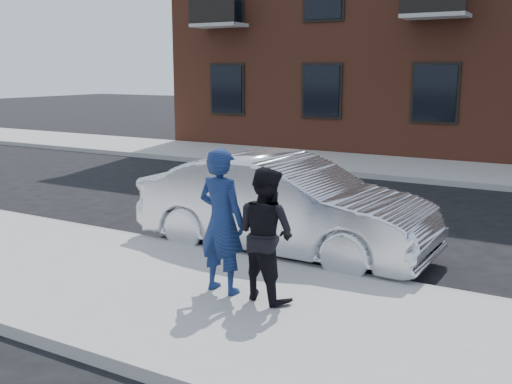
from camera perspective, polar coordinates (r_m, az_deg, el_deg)
The scene contains 8 objects.
ground at distance 8.07m, azimuth -7.61°, elevation -9.55°, with size 100.00×100.00×0.00m, color black.
near_sidewalk at distance 7.86m, azimuth -8.75°, elevation -9.59°, with size 50.00×3.50×0.15m, color gray.
near_curb at distance 9.25m, azimuth -1.74°, elevation -6.19°, with size 50.00×0.10×0.15m, color #999691.
far_sidewalk at distance 18.03m, azimuth 14.69°, elevation 2.17°, with size 50.00×3.50×0.15m, color gray.
far_curb at distance 16.32m, azimuth 13.00°, elevation 1.30°, with size 50.00×0.10×0.15m, color #999691.
silver_sedan at distance 9.50m, azimuth 2.70°, elevation -1.27°, with size 1.67×4.78×1.58m, color silver.
man_hoodie at distance 7.41m, azimuth -3.30°, elevation -2.77°, with size 0.71×0.54×1.83m.
man_peacoat at distance 7.20m, azimuth 0.94°, elevation -3.99°, with size 0.93×0.80×1.63m.
Camera 1 is at (4.64, -5.94, 2.89)m, focal length 42.00 mm.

